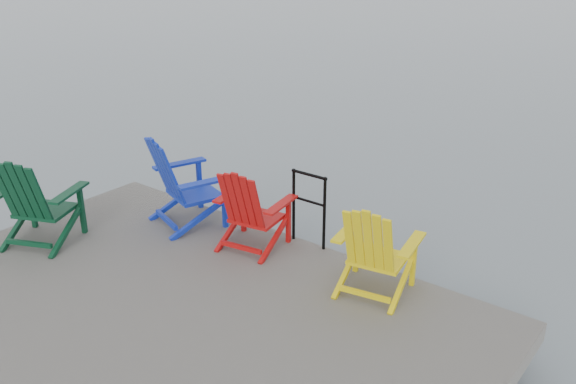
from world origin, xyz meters
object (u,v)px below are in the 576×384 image
Objects in this scene: chair_blue at (183,181)px; chair_red at (251,208)px; handrail at (309,202)px; chair_yellow at (375,248)px; chair_green at (36,200)px.

chair_blue is 1.15× the size of chair_red.
chair_yellow is (1.16, -0.48, -0.03)m from handrail.
chair_blue is 1.10m from chair_red.
chair_yellow reaches higher than handrail.
chair_blue is 1.15× the size of chair_yellow.
chair_green reaches higher than chair_red.
chair_blue reaches higher than chair_yellow.
chair_yellow is (2.73, 0.01, -0.07)m from chair_blue.
chair_yellow is at bearing -9.25° from chair_red.
chair_blue reaches higher than handrail.
handrail is at bearing 147.46° from chair_yellow.
chair_yellow is (3.69, 1.43, -0.05)m from chair_green.
chair_red is at bearing 20.32° from chair_blue.
handrail is 0.89× the size of chair_yellow.
chair_red is at bearing 170.03° from chair_yellow.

